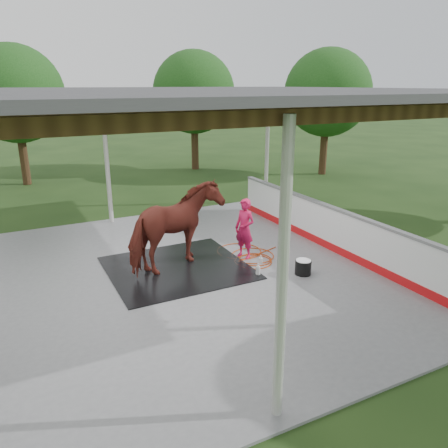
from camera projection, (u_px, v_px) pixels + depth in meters
name	position (u px, v px, depth m)	size (l,w,h in m)	color
ground	(161.00, 280.00, 9.79)	(100.00, 100.00, 0.00)	#1E3814
concrete_slab	(161.00, 279.00, 9.78)	(12.00, 10.00, 0.05)	slate
pavilion_structure	(152.00, 96.00, 8.57)	(12.60, 10.60, 4.05)	beige
dasher_board	(325.00, 226.00, 11.58)	(0.16, 8.00, 1.15)	red
tree_belt	(152.00, 104.00, 9.52)	(28.00, 28.00, 5.80)	#382314
rubber_mat	(177.00, 268.00, 10.30)	(3.14, 2.95, 0.02)	black
horse	(176.00, 228.00, 9.99)	(1.06, 2.34, 1.97)	maroon
handler	(245.00, 229.00, 10.73)	(0.55, 0.36, 1.50)	#CA1549
wash_bucket	(303.00, 267.00, 9.93)	(0.37, 0.37, 0.34)	black
soap_bottle_a	(258.00, 269.00, 9.89)	(0.11, 0.11, 0.29)	silver
soap_bottle_b	(261.00, 259.00, 10.55)	(0.09, 0.10, 0.21)	#338CD8
hose_coil	(249.00, 256.00, 11.00)	(1.59, 1.80, 0.02)	#BA3E0D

